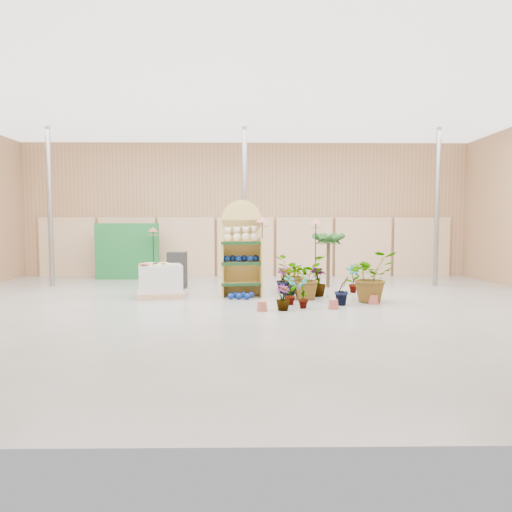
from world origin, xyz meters
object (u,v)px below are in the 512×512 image
Objects in this scene: bird_table_front at (262,222)px; pallet_stack at (160,281)px; display_shelf at (241,252)px; potted_plant_2 at (306,277)px.

pallet_stack is at bearing 179.00° from bird_table_front.
display_shelf is 2.10m from pallet_stack.
display_shelf is 1.21× the size of bird_table_front.
potted_plant_2 reaches higher than pallet_stack.
display_shelf is 0.93m from bird_table_front.
pallet_stack is 0.66× the size of bird_table_front.
bird_table_front reaches higher than potted_plant_2.
pallet_stack is at bearing 175.13° from potted_plant_2.
bird_table_front is (0.50, -0.28, 0.73)m from display_shelf.
display_shelf is at bearing 151.08° from bird_table_front.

